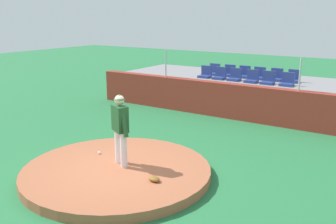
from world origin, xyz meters
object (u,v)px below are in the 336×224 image
stadium_chair_2 (235,77)px  fielding_glove (154,179)px  stadium_chair_1 (220,75)px  stadium_chair_5 (287,82)px  pitcher (120,124)px  stadium_chair_6 (214,71)px  stadium_chair_10 (276,77)px  stadium_chair_9 (259,75)px  baseball (99,153)px  stadium_chair_4 (268,80)px  stadium_chair_3 (252,78)px  stadium_chair_0 (205,74)px  stadium_chair_7 (229,73)px  stadium_chair_11 (293,78)px  stadium_chair_8 (244,74)px

stadium_chair_2 → fielding_glove: bearing=101.3°
stadium_chair_1 → stadium_chair_5: (2.81, 0.02, 0.00)m
pitcher → stadium_chair_6: 8.66m
stadium_chair_2 → stadium_chair_10: 1.68m
stadium_chair_5 → stadium_chair_9: size_ratio=1.00×
fielding_glove → baseball: bearing=178.9°
stadium_chair_1 → stadium_chair_4: same height
stadium_chair_6 → stadium_chair_10: same height
pitcher → stadium_chair_5: 7.82m
stadium_chair_6 → baseball: bearing=95.4°
stadium_chair_9 → stadium_chair_10: bearing=-178.9°
fielding_glove → stadium_chair_1: 8.32m
stadium_chair_3 → stadium_chair_2: bearing=-2.5°
stadium_chair_4 → stadium_chair_0: bearing=-1.0°
pitcher → stadium_chair_6: (-1.75, 8.48, 0.11)m
stadium_chair_6 → stadium_chair_9: size_ratio=1.00×
stadium_chair_5 → stadium_chair_7: 2.93m
stadium_chair_9 → stadium_chair_6: bearing=0.0°
stadium_chair_3 → stadium_chair_6: 2.32m
stadium_chair_0 → stadium_chair_3: (2.11, -0.05, 0.00)m
stadium_chair_0 → stadium_chair_11: 3.59m
stadium_chair_0 → stadium_chair_9: same height
stadium_chair_0 → stadium_chair_8: size_ratio=1.00×
stadium_chair_0 → stadium_chair_7: 1.11m
fielding_glove → stadium_chair_4: (-0.18, 7.91, 1.09)m
stadium_chair_6 → stadium_chair_7: bearing=-179.7°
stadium_chair_3 → stadium_chair_5: (1.39, 0.04, 0.00)m
pitcher → baseball: (-0.97, 0.23, -1.00)m
stadium_chair_1 → stadium_chair_7: 0.89m
pitcher → fielding_glove: bearing=12.1°
stadium_chair_3 → stadium_chair_7: same height
pitcher → stadium_chair_3: size_ratio=3.57×
stadium_chair_1 → stadium_chair_10: (2.09, 0.90, 0.00)m
stadium_chair_3 → stadium_chair_7: bearing=-32.9°
stadium_chair_1 → stadium_chair_8: (0.69, 0.92, 0.00)m
stadium_chair_2 → stadium_chair_8: same height
stadium_chair_3 → stadium_chair_10: (0.68, 0.92, 0.00)m
stadium_chair_3 → stadium_chair_6: same height
pitcher → fielding_glove: 1.61m
stadium_chair_6 → stadium_chair_11: 3.51m
fielding_glove → stadium_chair_4: 7.99m
stadium_chair_1 → stadium_chair_4: size_ratio=1.00×
stadium_chair_4 → stadium_chair_7: 2.26m
stadium_chair_1 → stadium_chair_5: same height
stadium_chair_11 → baseball: bearing=71.7°
pitcher → baseball: pitcher is taller
stadium_chair_3 → stadium_chair_4: bearing=179.9°
stadium_chair_11 → stadium_chair_7: bearing=0.6°
stadium_chair_4 → stadium_chair_9: 1.15m
stadium_chair_5 → stadium_chair_10: (-0.71, 0.88, 0.00)m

